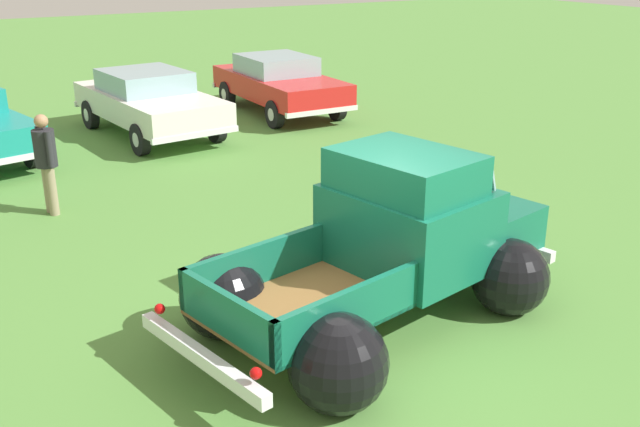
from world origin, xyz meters
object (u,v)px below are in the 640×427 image
at_px(vintage_pickup_truck, 392,252).
at_px(show_car_2, 149,100).
at_px(show_car_3, 279,82).
at_px(spectator_0, 46,158).

xyz_separation_m(vintage_pickup_truck, show_car_2, (0.18, 9.67, 0.03)).
relative_size(vintage_pickup_truck, show_car_2, 1.05).
bearing_deg(show_car_2, vintage_pickup_truck, -7.53).
height_order(vintage_pickup_truck, show_car_2, vintage_pickup_truck).
distance_m(show_car_2, show_car_3, 3.61).
bearing_deg(spectator_0, show_car_2, 46.58).
height_order(show_car_2, show_car_3, same).
distance_m(vintage_pickup_truck, show_car_2, 9.67).
distance_m(show_car_2, spectator_0, 5.17).
bearing_deg(show_car_3, show_car_2, -80.49).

